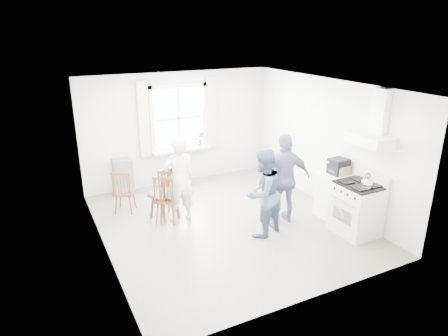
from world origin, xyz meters
TOP-DOWN VIEW (x-y plane):
  - room_shell at (0.00, 0.00)m, footprint 4.62×5.12m
  - window_assembly at (0.00, 2.45)m, footprint 1.88×0.24m
  - range_hood at (2.07, -1.35)m, footprint 0.45×0.76m
  - shelf_unit at (-1.40, 2.33)m, footprint 0.40×0.30m
  - gas_stove at (1.91, -1.35)m, footprint 0.68×0.76m
  - kettle at (1.87, -1.55)m, footprint 0.20×0.20m
  - low_cabinet at (1.98, -0.65)m, footprint 0.50×0.55m
  - stereo_stack at (2.02, -0.68)m, footprint 0.34×0.31m
  - cardboard_box at (2.04, -0.75)m, footprint 0.27×0.19m
  - windsor_chair_a at (-0.95, 0.64)m, footprint 0.54×0.54m
  - windsor_chair_b at (-1.03, 0.53)m, footprint 0.57×0.57m
  - windsor_chair_c at (-0.93, 0.69)m, footprint 0.60×0.60m
  - person_left at (-0.75, 0.52)m, footprint 0.63×0.63m
  - person_mid at (0.37, -0.64)m, footprint 0.99×0.99m
  - person_right at (1.01, -0.38)m, footprint 1.18×1.18m
  - potted_plant at (0.48, 2.36)m, footprint 0.25×0.25m
  - windsor_chair_d at (-1.65, 1.31)m, footprint 0.52×0.51m

SIDE VIEW (x-z plane):
  - shelf_unit at x=-1.40m, z-range 0.00..0.80m
  - low_cabinet at x=1.98m, z-range 0.00..0.90m
  - gas_stove at x=1.91m, z-range -0.08..1.04m
  - windsor_chair_d at x=-1.65m, z-range 0.10..1.01m
  - windsor_chair_b at x=-1.03m, z-range 0.11..1.08m
  - windsor_chair_c at x=-0.93m, z-range 0.12..1.18m
  - windsor_chair_a at x=-0.95m, z-range 0.12..1.21m
  - person_mid at x=0.37m, z-range 0.00..1.60m
  - person_left at x=-0.75m, z-range 0.00..1.66m
  - person_right at x=1.01m, z-range 0.00..1.73m
  - cardboard_box at x=2.04m, z-range 0.90..1.07m
  - potted_plant at x=0.48m, z-range 0.85..1.20m
  - kettle at x=1.87m, z-range 0.90..1.18m
  - stereo_stack at x=2.02m, z-range 0.90..1.20m
  - room_shell at x=0.00m, z-range -0.02..2.62m
  - window_assembly at x=0.00m, z-range 0.61..2.31m
  - range_hood at x=2.07m, z-range 1.43..2.37m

